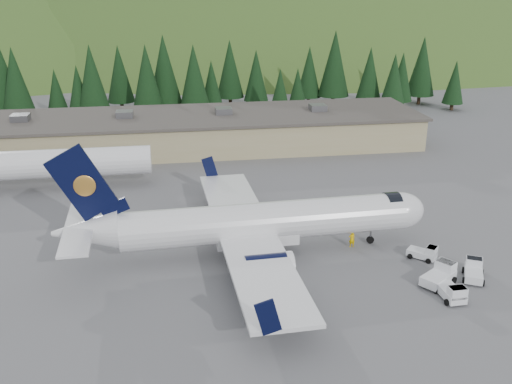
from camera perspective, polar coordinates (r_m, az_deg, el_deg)
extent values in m
plane|color=#5B5B60|center=(55.19, 0.98, -6.06)|extent=(600.00, 600.00, 0.00)
cylinder|color=white|center=(53.80, 1.00, -2.92)|extent=(27.18, 4.63, 3.63)
ellipsoid|color=white|center=(57.97, 14.20, -1.81)|extent=(4.86, 3.81, 3.63)
cylinder|color=black|center=(57.42, 13.37, -1.48)|extent=(1.46, 3.04, 3.00)
cone|color=white|center=(52.95, -16.69, -3.78)|extent=(5.93, 3.85, 3.63)
cube|color=white|center=(54.25, -0.01, -4.48)|extent=(7.84, 3.38, 0.97)
cube|color=white|center=(53.85, -1.02, -4.03)|extent=(6.52, 33.04, 0.34)
cube|color=black|center=(68.40, -4.66, 2.47)|extent=(1.96, 0.22, 2.78)
cube|color=black|center=(38.82, 1.21, -12.42)|extent=(1.96, 0.22, 2.78)
cylinder|color=black|center=(59.39, -1.05, -2.47)|extent=(4.14, 2.37, 2.22)
cylinder|color=white|center=(59.71, 0.68, -2.34)|extent=(0.67, 2.38, 2.36)
cube|color=white|center=(59.18, -1.06, -1.99)|extent=(2.13, 0.32, 0.87)
cylinder|color=black|center=(49.45, 1.26, -7.45)|extent=(4.14, 2.37, 2.22)
cylinder|color=white|center=(49.84, 3.34, -7.25)|extent=(0.67, 2.38, 2.36)
cube|color=white|center=(49.20, 1.26, -6.90)|extent=(2.13, 0.32, 0.87)
cube|color=black|center=(51.31, -16.99, 0.84)|extent=(5.98, 0.51, 7.10)
ellipsoid|color=gold|center=(51.53, -16.74, 0.73)|extent=(1.92, 0.24, 1.91)
ellipsoid|color=gold|center=(51.17, -16.77, 0.58)|extent=(1.92, 0.24, 1.91)
cube|color=black|center=(51.95, -13.96, -1.57)|extent=(2.67, 0.34, 1.92)
cube|color=white|center=(52.82, -17.27, -3.34)|extent=(2.96, 12.17, 0.21)
cylinder|color=slate|center=(57.79, 11.38, -4.26)|extent=(0.20, 0.20, 1.74)
cylinder|color=black|center=(57.99, 11.35, -4.71)|extent=(0.74, 0.30, 0.73)
cylinder|color=slate|center=(56.62, -2.44, -4.27)|extent=(0.24, 0.24, 1.93)
cylinder|color=black|center=(56.85, -2.05, -4.64)|extent=(1.07, 0.38, 1.06)
cylinder|color=black|center=(56.75, -2.82, -4.70)|extent=(1.07, 0.38, 1.06)
cylinder|color=slate|center=(51.98, -1.55, -6.64)|extent=(0.24, 0.24, 1.93)
cylinder|color=black|center=(52.24, -1.13, -7.03)|extent=(1.07, 0.38, 1.06)
cylinder|color=black|center=(52.12, -1.97, -7.10)|extent=(1.07, 0.38, 1.06)
cylinder|color=white|center=(74.98, -18.88, 2.73)|extent=(22.00, 3.60, 3.60)
cube|color=white|center=(51.90, 17.74, -8.18)|extent=(3.74, 3.30, 0.79)
cube|color=white|center=(52.49, 18.43, -7.09)|extent=(1.82, 1.94, 1.01)
cube|color=black|center=(52.29, 18.49, -6.65)|extent=(1.66, 1.78, 0.11)
cylinder|color=black|center=(53.29, 17.47, -7.73)|extent=(0.66, 0.56, 0.63)
cylinder|color=black|center=(52.58, 19.17, -8.34)|extent=(0.66, 0.56, 0.63)
cylinder|color=black|center=(51.53, 16.20, -8.61)|extent=(0.66, 0.56, 0.63)
cylinder|color=black|center=(50.80, 17.94, -9.25)|extent=(0.66, 0.56, 0.63)
cube|color=white|center=(56.10, 16.24, -5.93)|extent=(2.81, 2.74, 0.61)
cube|color=white|center=(55.66, 17.15, -5.65)|extent=(1.47, 1.49, 0.79)
cube|color=black|center=(55.52, 17.19, -5.32)|extent=(1.35, 1.37, 0.09)
cylinder|color=black|center=(56.60, 17.28, -6.07)|extent=(0.49, 0.47, 0.49)
cylinder|color=black|center=(55.38, 16.85, -6.63)|extent=(0.49, 0.47, 0.49)
cylinder|color=black|center=(57.02, 15.61, -5.68)|extent=(0.49, 0.47, 0.49)
cylinder|color=black|center=(55.81, 15.14, -6.23)|extent=(0.49, 0.47, 0.49)
cube|color=white|center=(53.78, 20.92, -7.63)|extent=(2.66, 3.30, 0.69)
cube|color=white|center=(54.40, 20.97, -6.61)|extent=(1.67, 1.50, 0.89)
cube|color=black|center=(54.23, 21.02, -6.24)|extent=(1.54, 1.37, 0.10)
cylinder|color=black|center=(54.72, 20.03, -7.33)|extent=(0.44, 0.59, 0.55)
cylinder|color=black|center=(54.85, 21.68, -7.49)|extent=(0.44, 0.59, 0.55)
cylinder|color=black|center=(52.97, 20.06, -8.29)|extent=(0.44, 0.59, 0.55)
cylinder|color=black|center=(53.10, 21.76, -8.45)|extent=(0.44, 0.59, 0.55)
cube|color=tan|center=(89.49, -6.43, 5.96)|extent=(70.00, 16.00, 4.80)
cube|color=#47423D|center=(88.89, -6.49, 7.55)|extent=(71.00, 17.00, 0.40)
cube|color=slate|center=(91.20, -22.50, 6.88)|extent=(2.50, 2.50, 1.00)
cube|color=slate|center=(88.90, -13.01, 7.59)|extent=(2.50, 2.50, 1.00)
cube|color=slate|center=(89.10, -3.26, 8.11)|extent=(2.50, 2.50, 1.00)
cube|color=slate|center=(91.78, 6.19, 8.39)|extent=(2.50, 2.50, 1.00)
cube|color=white|center=(50.14, 18.86, -9.49)|extent=(1.55, 2.98, 0.69)
cube|color=white|center=(49.13, 19.48, -9.43)|extent=(1.40, 1.02, 0.88)
cube|color=black|center=(48.94, 19.54, -9.03)|extent=(1.30, 0.91, 0.10)
cylinder|color=black|center=(49.91, 20.16, -10.16)|extent=(0.23, 0.55, 0.55)
cylinder|color=black|center=(49.18, 18.55, -10.43)|extent=(0.23, 0.55, 0.55)
cylinder|color=black|center=(51.36, 19.08, -9.10)|extent=(0.23, 0.55, 0.55)
cylinder|color=black|center=(50.65, 17.51, -9.35)|extent=(0.23, 0.55, 0.55)
imported|color=#FFC800|center=(56.68, 9.56, -4.66)|extent=(0.64, 0.44, 1.70)
cone|color=black|center=(115.17, -23.99, 10.45)|extent=(5.87, 5.87, 12.00)
cone|color=black|center=(112.32, -22.95, 10.28)|extent=(5.72, 5.72, 11.69)
cone|color=black|center=(113.15, -19.37, 9.53)|extent=(3.92, 3.92, 8.01)
cone|color=black|center=(110.98, -17.36, 9.80)|extent=(4.25, 4.25, 8.70)
cone|color=black|center=(109.52, -16.12, 10.92)|extent=(5.81, 5.81, 11.89)
cone|color=black|center=(116.96, -13.51, 11.43)|extent=(5.38, 5.38, 11.00)
cone|color=black|center=(109.06, -10.88, 11.25)|extent=(5.73, 5.73, 11.73)
cone|color=black|center=(111.87, -9.17, 12.01)|extent=(6.33, 6.33, 12.96)
cone|color=black|center=(108.90, -6.23, 11.45)|extent=(5.69, 5.69, 11.65)
cone|color=black|center=(113.58, -4.47, 10.84)|extent=(4.21, 4.21, 8.61)
cone|color=black|center=(118.22, -2.63, 12.21)|extent=(5.63, 5.63, 11.51)
cone|color=black|center=(116.00, 0.01, 11.59)|extent=(4.92, 4.92, 10.06)
cone|color=black|center=(106.73, 2.43, 10.09)|extent=(3.97, 3.97, 8.12)
cone|color=black|center=(113.93, 4.18, 10.45)|extent=(3.58, 3.58, 7.33)
cone|color=black|center=(120.08, 5.34, 11.88)|extent=(5.03, 5.03, 10.28)
cone|color=black|center=(119.23, 7.86, 12.62)|extent=(6.39, 6.39, 13.06)
cone|color=black|center=(116.70, 11.29, 11.44)|extent=(5.19, 5.19, 10.61)
cone|color=black|center=(113.95, 13.61, 10.85)|extent=(4.88, 4.88, 9.99)
cone|color=black|center=(119.64, 14.37, 11.11)|extent=(4.71, 4.71, 9.64)
cone|color=black|center=(124.73, 16.28, 11.99)|extent=(5.81, 5.81, 11.89)
cone|color=black|center=(121.24, 19.24, 10.34)|extent=(4.11, 4.11, 8.41)
ellipsoid|color=#2B4D1A|center=(276.04, 1.88, -2.92)|extent=(420.00, 300.00, 300.00)
ellipsoid|color=#2B4D1A|center=(351.81, 20.17, 1.04)|extent=(392.00, 280.00, 280.00)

